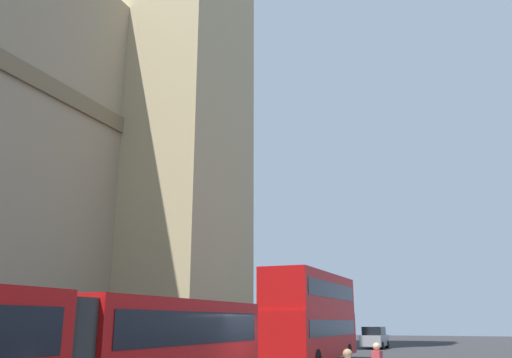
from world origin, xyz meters
TOP-DOWN VIEW (x-y plane):
  - articulated_bus at (-7.60, 1.99)m, footprint 18.35×2.54m
  - double_decker_bus at (12.66, 2.00)m, footprint 10.59×2.54m
  - sedan_lead at (31.84, 2.11)m, footprint 4.40×1.86m

SIDE VIEW (x-z plane):
  - sedan_lead at x=31.84m, z-range -0.01..1.84m
  - articulated_bus at x=-7.60m, z-range 0.30..3.20m
  - double_decker_bus at x=12.66m, z-range 0.26..5.16m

